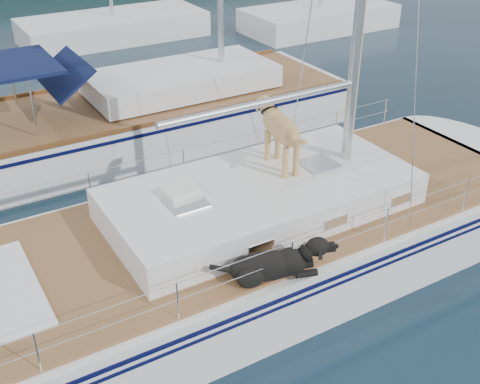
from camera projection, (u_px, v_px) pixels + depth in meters
ground at (221, 283)px, 10.55m from camera, size 120.00×120.00×0.00m
main_sailboat at (226, 249)px, 10.26m from camera, size 12.00×4.00×14.01m
neighbor_sailboat at (145, 117)px, 15.55m from camera, size 11.00×3.50×13.30m
bg_boat_center at (114, 28)px, 24.07m from camera, size 7.20×3.00×11.65m
bg_boat_east at (319, 18)px, 25.38m from camera, size 6.40×3.00×11.65m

